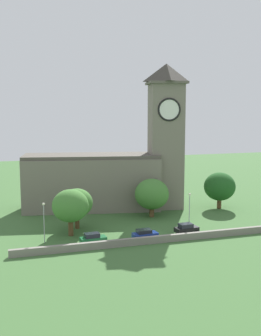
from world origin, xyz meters
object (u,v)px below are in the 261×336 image
object	(u,v)px
tree_by_tower	(77,203)
streetlamp_west_mid	(189,205)
church	(115,167)
tree_riverside_west	(152,194)
car_black	(186,229)
streetlamp_west_end	(44,216)
car_green	(93,239)
tree_churchyard	(70,206)
car_blue	(145,234)
tree_riverside_east	(220,187)

from	to	relation	value
tree_by_tower	streetlamp_west_mid	bearing A→B (deg)	-18.73
church	tree_by_tower	distance (m)	17.43
tree_riverside_west	car_black	bearing A→B (deg)	-81.96
streetlamp_west_end	car_green	bearing A→B (deg)	-21.73
streetlamp_west_end	tree_churchyard	distance (m)	5.46
car_blue	car_black	size ratio (longest dim) A/B	1.00
streetlamp_west_mid	streetlamp_west_end	bearing A→B (deg)	-179.37
streetlamp_west_end	tree_churchyard	xyz separation A→B (m)	(4.68, 2.73, 0.69)
car_green	tree_riverside_west	world-z (taller)	tree_riverside_west
car_blue	church	bearing A→B (deg)	87.14
car_green	streetlamp_west_mid	bearing A→B (deg)	9.92
church	streetlamp_west_mid	distance (m)	21.73
tree_churchyard	car_black	bearing A→B (deg)	-14.17
car_blue	tree_riverside_east	world-z (taller)	tree_riverside_east
tree_riverside_west	tree_riverside_east	world-z (taller)	tree_riverside_east
car_black	streetlamp_west_mid	xyz separation A→B (m)	(1.63, 2.37, 3.52)
tree_churchyard	tree_by_tower	distance (m)	4.38
tree_riverside_west	car_green	bearing A→B (deg)	-137.97
tree_churchyard	streetlamp_west_mid	bearing A→B (deg)	-6.74
car_black	tree_churchyard	bearing A→B (deg)	165.83
car_blue	tree_churchyard	distance (m)	13.31
church	tree_by_tower	xyz separation A→B (m)	(-10.64, -13.13, -4.28)
streetlamp_west_end	tree_by_tower	distance (m)	9.31
streetlamp_west_end	car_black	bearing A→B (deg)	-5.03
tree_riverside_west	tree_riverside_east	xyz separation A→B (m)	(16.46, 2.58, 0.14)
church	car_black	world-z (taller)	church
church	tree_riverside_west	xyz separation A→B (m)	(4.93, -9.43, -4.34)
car_blue	tree_by_tower	world-z (taller)	tree_by_tower
car_green	car_blue	xyz separation A→B (m)	(8.69, -0.01, -0.06)
streetlamp_west_end	tree_churchyard	world-z (taller)	tree_churchyard
church	streetlamp_west_end	size ratio (longest dim) A/B	5.35
streetlamp_west_mid	church	bearing A→B (deg)	113.05
tree_churchyard	tree_riverside_west	bearing A→B (deg)	23.88
car_black	streetlamp_west_mid	size ratio (longest dim) A/B	0.64
car_green	tree_by_tower	xyz separation A→B (m)	(-0.81, 9.60, 3.73)
car_green	tree_riverside_west	xyz separation A→B (m)	(14.76, 13.31, 3.67)
car_blue	tree_riverside_west	xyz separation A→B (m)	(6.07, 13.32, 3.73)
car_black	church	bearing A→B (deg)	106.98
car_green	streetlamp_west_mid	distance (m)	18.76
tree_riverside_west	church	bearing A→B (deg)	117.61
church	tree_churchyard	bearing A→B (deg)	-125.97
streetlamp_west_mid	tree_riverside_east	bearing A→B (deg)	44.21
car_green	tree_riverside_east	xyz separation A→B (m)	(31.22, 15.88, 3.80)
car_green	tree_by_tower	distance (m)	10.34
streetlamp_west_mid	tree_churchyard	xyz separation A→B (m)	(-20.74, 2.45, 0.70)
church	car_green	size ratio (longest dim) A/B	8.31
streetlamp_west_end	tree_by_tower	bearing A→B (deg)	46.12
car_green	tree_churchyard	size ratio (longest dim) A/B	0.53
car_blue	streetlamp_west_end	distance (m)	16.61
car_black	car_blue	bearing A→B (deg)	-174.08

